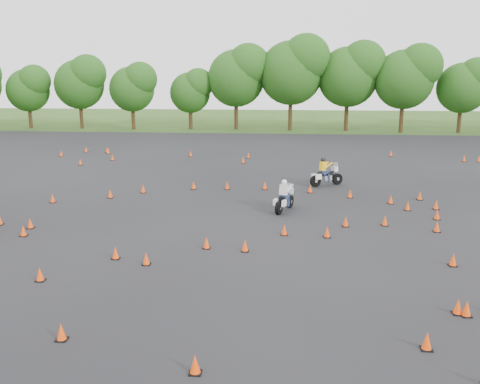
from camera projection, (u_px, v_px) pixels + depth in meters
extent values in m
plane|color=#2D5119|center=(232.00, 242.00, 21.98)|extent=(140.00, 140.00, 0.00)
plane|color=black|center=(243.00, 206.00, 27.80)|extent=(62.00, 62.00, 0.00)
cone|color=#F9460A|center=(243.00, 160.00, 40.00)|extent=(0.26, 0.26, 0.45)
cone|color=#F9460A|center=(437.00, 227.00, 23.33)|extent=(0.26, 0.26, 0.45)
cone|color=#F9460A|center=(115.00, 253.00, 20.04)|extent=(0.26, 0.26, 0.45)
cone|color=#F9460A|center=(453.00, 260.00, 19.33)|extent=(0.26, 0.26, 0.45)
cone|color=#F9460A|center=(436.00, 205.00, 27.02)|extent=(0.26, 0.26, 0.45)
cone|color=#F9460A|center=(427.00, 341.00, 13.60)|extent=(0.26, 0.26, 0.45)
cone|color=#F9460A|center=(23.00, 231.00, 22.75)|extent=(0.26, 0.26, 0.45)
cone|color=#F9460A|center=(86.00, 149.00, 45.26)|extent=(0.26, 0.26, 0.45)
cone|color=#F9460A|center=(385.00, 221.00, 24.26)|extent=(0.26, 0.26, 0.45)
cone|color=#F9460A|center=(420.00, 196.00, 28.94)|extent=(0.26, 0.26, 0.45)
cone|color=#F9460A|center=(40.00, 275.00, 17.97)|extent=(0.26, 0.26, 0.45)
cone|color=#F9460A|center=(80.00, 162.00, 39.27)|extent=(0.26, 0.26, 0.45)
cone|color=#F9460A|center=(191.00, 154.00, 43.00)|extent=(0.26, 0.26, 0.45)
cone|color=#F9460A|center=(458.00, 307.00, 15.56)|extent=(0.26, 0.26, 0.45)
cone|color=#F9460A|center=(143.00, 189.00, 30.60)|extent=(0.26, 0.26, 0.45)
cone|color=#F9460A|center=(30.00, 223.00, 23.84)|extent=(0.26, 0.26, 0.45)
cone|color=#F9460A|center=(479.00, 159.00, 40.55)|extent=(0.26, 0.26, 0.45)
cone|color=#F9460A|center=(391.00, 200.00, 28.14)|extent=(0.26, 0.26, 0.45)
cone|color=#F9460A|center=(310.00, 189.00, 30.62)|extent=(0.26, 0.26, 0.45)
cone|color=#F9460A|center=(284.00, 230.00, 22.89)|extent=(0.26, 0.26, 0.45)
cone|color=#F9460A|center=(245.00, 246.00, 20.86)|extent=(0.26, 0.26, 0.45)
cone|color=#F9460A|center=(146.00, 259.00, 19.45)|extent=(0.26, 0.26, 0.45)
cone|color=#F9460A|center=(61.00, 154.00, 43.01)|extent=(0.26, 0.26, 0.45)
cone|color=#F9460A|center=(391.00, 153.00, 43.09)|extent=(0.26, 0.26, 0.45)
cone|color=#F9460A|center=(108.00, 151.00, 44.32)|extent=(0.26, 0.26, 0.45)
cone|color=#F9460A|center=(350.00, 194.00, 29.44)|extent=(0.26, 0.26, 0.45)
cone|color=#F9460A|center=(61.00, 332.00, 14.08)|extent=(0.26, 0.26, 0.45)
cone|color=#F9460A|center=(408.00, 206.00, 26.84)|extent=(0.26, 0.26, 0.45)
cone|color=#F9460A|center=(346.00, 222.00, 24.12)|extent=(0.26, 0.26, 0.45)
cone|color=#F9460A|center=(227.00, 186.00, 31.47)|extent=(0.26, 0.26, 0.45)
cone|color=#F9460A|center=(107.00, 150.00, 45.02)|extent=(0.26, 0.26, 0.45)
cone|color=#F9460A|center=(195.00, 365.00, 12.54)|extent=(0.26, 0.26, 0.45)
cone|color=#F9460A|center=(265.00, 186.00, 31.43)|extent=(0.26, 0.26, 0.45)
cone|color=#F9460A|center=(206.00, 243.00, 21.20)|extent=(0.26, 0.26, 0.45)
cone|color=#F9460A|center=(327.00, 232.00, 22.58)|extent=(0.26, 0.26, 0.45)
cone|color=#F9460A|center=(194.00, 185.00, 31.51)|extent=(0.26, 0.26, 0.45)
cone|color=#F9460A|center=(53.00, 198.00, 28.39)|extent=(0.26, 0.26, 0.45)
cone|color=#F9460A|center=(248.00, 155.00, 42.14)|extent=(0.26, 0.26, 0.45)
cone|color=#F9460A|center=(112.00, 157.00, 41.20)|extent=(0.26, 0.26, 0.45)
cone|color=#F9460A|center=(110.00, 194.00, 29.38)|extent=(0.26, 0.26, 0.45)
cone|color=#F9460A|center=(464.00, 159.00, 40.67)|extent=(0.26, 0.26, 0.45)
cone|color=#F9460A|center=(437.00, 215.00, 25.23)|extent=(0.26, 0.26, 0.45)
cone|color=#F9460A|center=(467.00, 309.00, 15.43)|extent=(0.26, 0.26, 0.45)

